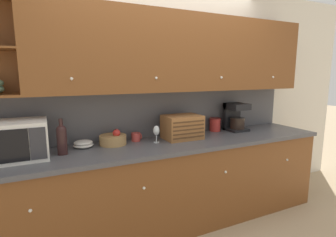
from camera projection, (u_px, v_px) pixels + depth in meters
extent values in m
plane|color=tan|center=(160.00, 209.00, 3.12)|extent=(24.00, 24.00, 0.00)
cube|color=silver|center=(158.00, 100.00, 2.93)|extent=(5.87, 0.06, 2.60)
cube|color=brown|center=(172.00, 185.00, 2.76)|extent=(3.47, 0.65, 0.86)
cube|color=#4C4C51|center=(173.00, 144.00, 2.67)|extent=(3.49, 0.68, 0.04)
sphere|color=white|center=(30.00, 211.00, 1.88)|extent=(0.03, 0.03, 0.03)
sphere|color=white|center=(144.00, 188.00, 2.25)|extent=(0.03, 0.03, 0.03)
sphere|color=white|center=(226.00, 172.00, 2.62)|extent=(0.03, 0.03, 0.03)
sphere|color=white|center=(287.00, 160.00, 2.98)|extent=(0.03, 0.03, 0.03)
cube|color=#4C4C51|center=(159.00, 113.00, 2.92)|extent=(3.47, 0.01, 0.50)
cube|color=brown|center=(183.00, 53.00, 2.76)|extent=(3.05, 0.32, 0.79)
sphere|color=white|center=(72.00, 79.00, 2.17)|extent=(0.03, 0.03, 0.03)
sphere|color=white|center=(156.00, 78.00, 2.50)|extent=(0.03, 0.03, 0.03)
sphere|color=white|center=(221.00, 78.00, 2.82)|extent=(0.03, 0.03, 0.03)
sphere|color=white|center=(273.00, 77.00, 3.15)|extent=(0.03, 0.03, 0.03)
cube|color=silver|center=(12.00, 141.00, 2.10)|extent=(0.52, 0.38, 0.31)
cube|color=black|center=(1.00, 147.00, 1.91)|extent=(0.37, 0.01, 0.25)
cube|color=#2D2D33|center=(38.00, 144.00, 2.01)|extent=(0.11, 0.01, 0.25)
cylinder|color=black|center=(62.00, 142.00, 2.24)|extent=(0.09, 0.09, 0.21)
sphere|color=black|center=(61.00, 130.00, 2.23)|extent=(0.09, 0.09, 0.09)
cylinder|color=black|center=(61.00, 123.00, 2.22)|extent=(0.03, 0.03, 0.07)
ellipsoid|color=silver|center=(83.00, 145.00, 2.47)|extent=(0.18, 0.18, 0.04)
ellipsoid|color=silver|center=(83.00, 143.00, 2.47)|extent=(0.17, 0.17, 0.04)
cylinder|color=#A87F4C|center=(113.00, 140.00, 2.57)|extent=(0.26, 0.26, 0.09)
sphere|color=red|center=(117.00, 133.00, 2.56)|extent=(0.08, 0.08, 0.08)
cylinder|color=#B73D38|center=(136.00, 137.00, 2.70)|extent=(0.09, 0.09, 0.09)
torus|color=#B73D38|center=(141.00, 136.00, 2.72)|extent=(0.01, 0.06, 0.06)
cylinder|color=silver|center=(156.00, 142.00, 2.65)|extent=(0.06, 0.06, 0.01)
cylinder|color=silver|center=(156.00, 139.00, 2.65)|extent=(0.01, 0.01, 0.07)
ellipsoid|color=silver|center=(156.00, 130.00, 2.63)|extent=(0.07, 0.07, 0.10)
cube|color=#996033|center=(182.00, 127.00, 2.79)|extent=(0.39, 0.28, 0.25)
cube|color=#54351C|center=(189.00, 137.00, 2.68)|extent=(0.36, 0.01, 0.02)
cube|color=#54351C|center=(189.00, 133.00, 2.67)|extent=(0.36, 0.01, 0.02)
cube|color=#54351C|center=(189.00, 130.00, 2.66)|extent=(0.36, 0.01, 0.02)
cube|color=#54351C|center=(189.00, 126.00, 2.66)|extent=(0.36, 0.01, 0.02)
cube|color=#54351C|center=(189.00, 122.00, 2.65)|extent=(0.36, 0.01, 0.02)
cylinder|color=silver|center=(200.00, 128.00, 3.11)|extent=(0.08, 0.08, 0.10)
torus|color=silver|center=(203.00, 127.00, 3.13)|extent=(0.01, 0.07, 0.07)
cylinder|color=#B22D28|center=(215.00, 125.00, 3.17)|extent=(0.13, 0.13, 0.15)
cylinder|color=maroon|center=(215.00, 119.00, 3.16)|extent=(0.14, 0.14, 0.01)
cube|color=black|center=(236.00, 129.00, 3.20)|extent=(0.23, 0.24, 0.03)
cylinder|color=black|center=(237.00, 123.00, 3.17)|extent=(0.17, 0.17, 0.13)
cube|color=black|center=(232.00, 116.00, 3.26)|extent=(0.23, 0.05, 0.34)
cube|color=black|center=(237.00, 106.00, 3.15)|extent=(0.23, 0.24, 0.07)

